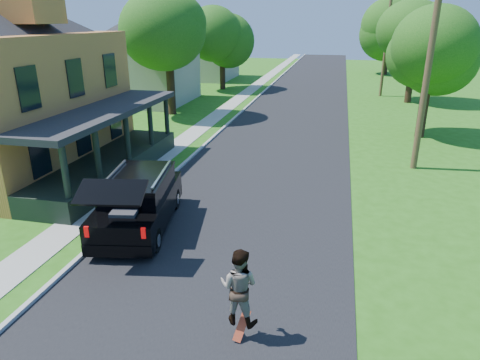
% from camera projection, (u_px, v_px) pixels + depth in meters
% --- Properties ---
extents(ground, '(140.00, 140.00, 0.00)m').
position_uv_depth(ground, '(217.00, 260.00, 12.87)').
color(ground, '#285E12').
rests_on(ground, ground).
extents(street, '(8.00, 120.00, 0.02)m').
position_uv_depth(street, '(292.00, 118.00, 31.10)').
color(street, black).
rests_on(street, ground).
extents(curb, '(0.15, 120.00, 0.12)m').
position_uv_depth(curb, '(238.00, 116.00, 31.95)').
color(curb, '#A3A39E').
rests_on(curb, ground).
extents(sidewalk, '(1.30, 120.00, 0.03)m').
position_uv_depth(sidewalk, '(218.00, 115.00, 32.27)').
color(sidewalk, '#9E9F97').
rests_on(sidewalk, ground).
extents(front_walk, '(6.50, 1.20, 0.03)m').
position_uv_depth(front_walk, '(59.00, 171.00, 20.32)').
color(front_walk, '#9E9F97').
rests_on(front_walk, ground).
extents(neighbor_house_mid, '(12.78, 12.78, 8.30)m').
position_uv_depth(neighbor_house_mid, '(140.00, 52.00, 36.09)').
color(neighbor_house_mid, '#A6A093').
rests_on(neighbor_house_mid, ground).
extents(neighbor_house_far, '(12.78, 12.78, 8.30)m').
position_uv_depth(neighbor_house_far, '(199.00, 42.00, 50.68)').
color(neighbor_house_far, '#A6A093').
rests_on(neighbor_house_far, ground).
extents(black_suv, '(2.90, 5.64, 2.51)m').
position_uv_depth(black_suv, '(138.00, 202.00, 14.56)').
color(black_suv, black).
rests_on(black_suv, ground).
extents(skateboarder, '(0.96, 0.79, 1.82)m').
position_uv_depth(skateboarder, '(239.00, 286.00, 9.39)').
color(skateboarder, black).
rests_on(skateboarder, ground).
extents(skateboard, '(0.35, 0.45, 0.63)m').
position_uv_depth(skateboard, '(242.00, 326.00, 9.60)').
color(skateboard, '#B02D0F').
rests_on(skateboard, ground).
extents(tree_left_mid, '(6.38, 6.12, 9.27)m').
position_uv_depth(tree_left_mid, '(167.00, 29.00, 30.45)').
color(tree_left_mid, black).
rests_on(tree_left_mid, ground).
extents(tree_left_far, '(7.01, 6.86, 9.05)m').
position_uv_depth(tree_left_far, '(222.00, 32.00, 42.16)').
color(tree_left_far, black).
rests_on(tree_left_far, ground).
extents(tree_right_near, '(5.24, 5.02, 7.86)m').
position_uv_depth(tree_right_near, '(432.00, 48.00, 24.46)').
color(tree_right_near, black).
rests_on(tree_right_near, ground).
extents(tree_right_mid, '(6.38, 6.44, 8.90)m').
position_uv_depth(tree_right_mid, '(417.00, 31.00, 35.04)').
color(tree_right_mid, black).
rests_on(tree_right_mid, ground).
extents(tree_right_far, '(7.58, 7.71, 9.34)m').
position_uv_depth(tree_right_far, '(390.00, 27.00, 53.63)').
color(tree_right_far, black).
rests_on(tree_right_far, ground).
extents(utility_pole_near, '(1.82, 0.39, 10.52)m').
position_uv_depth(utility_pole_near, '(431.00, 52.00, 18.88)').
color(utility_pole_near, '#4B3122').
rests_on(utility_pole_near, ground).
extents(utility_pole_far, '(1.59, 0.61, 10.21)m').
position_uv_depth(utility_pole_far, '(387.00, 37.00, 38.30)').
color(utility_pole_far, '#4B3122').
rests_on(utility_pole_far, ground).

